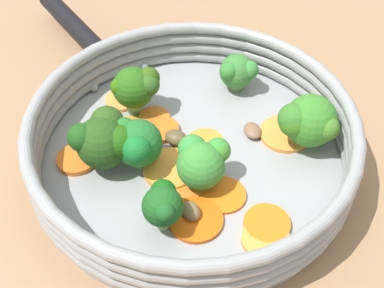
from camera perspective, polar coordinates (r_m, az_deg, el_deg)
ground_plane at (r=0.50m, az=0.00°, el=-2.37°), size 4.00×4.00×0.00m
skillet at (r=0.49m, az=0.00°, el=-1.79°), size 0.28×0.28×0.02m
skillet_rim_wall at (r=0.47m, az=0.00°, el=0.74°), size 0.29×0.29×0.05m
skillet_handle at (r=0.63m, az=-12.00°, el=11.79°), size 0.16×0.04×0.02m
skillet_rivet_left at (r=0.58m, az=-5.14°, el=8.30°), size 0.01×0.01×0.01m
skillet_rivet_right at (r=0.56m, az=-10.43°, el=5.96°), size 0.01×0.01×0.01m
carrot_slice_0 at (r=0.46m, az=-0.70°, el=-4.35°), size 0.04×0.04×0.00m
carrot_slice_1 at (r=0.49m, az=1.71°, el=-0.21°), size 0.04×0.04×0.01m
carrot_slice_2 at (r=0.47m, az=-2.53°, el=-2.54°), size 0.07×0.07×0.01m
carrot_slice_3 at (r=0.44m, az=0.41°, el=-8.09°), size 0.06×0.06×0.00m
carrot_slice_4 at (r=0.46m, az=3.35°, el=-5.45°), size 0.05×0.05×0.00m
carrot_slice_5 at (r=0.51m, az=-6.82°, el=0.96°), size 0.06×0.06×0.00m
carrot_slice_6 at (r=0.44m, az=7.99°, el=-8.42°), size 0.05×0.05×0.00m
carrot_slice_7 at (r=0.51m, az=-3.44°, el=1.38°), size 0.04×0.04×0.01m
carrot_slice_8 at (r=0.54m, az=-7.50°, el=4.69°), size 0.04×0.04×0.00m
carrot_slice_9 at (r=0.43m, az=7.86°, el=-10.05°), size 0.05×0.05×0.00m
carrot_slice_10 at (r=0.51m, az=9.87°, el=1.10°), size 0.06×0.06×0.00m
carrot_slice_11 at (r=0.52m, az=-4.03°, el=2.77°), size 0.04×0.04×0.00m
carrot_slice_12 at (r=0.51m, az=-10.38°, el=0.52°), size 0.04×0.04×0.01m
carrot_slice_13 at (r=0.49m, az=-12.21°, el=-1.63°), size 0.05×0.05×0.01m
broccoli_floret_0 at (r=0.54m, az=4.89°, el=7.70°), size 0.04×0.04×0.04m
broccoli_floret_1 at (r=0.45m, az=1.08°, el=-1.82°), size 0.05×0.05×0.05m
broccoli_floret_2 at (r=0.42m, az=-3.13°, el=-6.48°), size 0.04×0.04×0.04m
broccoli_floret_3 at (r=0.51m, az=-5.92°, el=6.11°), size 0.04×0.04×0.05m
broccoli_floret_4 at (r=0.46m, az=-9.37°, el=0.53°), size 0.05×0.05×0.05m
broccoli_floret_5 at (r=0.46m, az=-6.11°, el=0.20°), size 0.05×0.04×0.05m
broccoli_floret_6 at (r=0.48m, az=12.19°, el=2.38°), size 0.05×0.05×0.05m
mushroom_piece_0 at (r=0.44m, az=-0.15°, el=-7.17°), size 0.02×0.02×0.01m
mushroom_piece_1 at (r=0.51m, az=6.49°, el=1.43°), size 0.03×0.02×0.01m
mushroom_piece_2 at (r=0.49m, az=-1.89°, el=0.53°), size 0.03×0.02×0.01m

